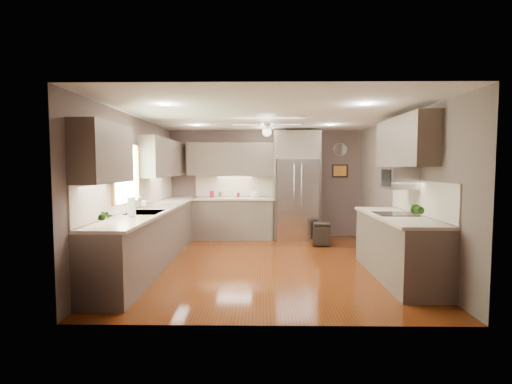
{
  "coord_description": "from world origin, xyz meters",
  "views": [
    {
      "loc": [
        -0.11,
        -6.26,
        1.66
      ],
      "look_at": [
        -0.2,
        0.6,
        1.18
      ],
      "focal_mm": 26.0,
      "sensor_mm": 36.0,
      "label": 1
    }
  ],
  "objects_px": {
    "canister_d": "(238,195)",
    "potted_plant_right": "(415,209)",
    "canister_a": "(212,194)",
    "stool": "(321,234)",
    "canister_b": "(220,194)",
    "canister_c": "(231,194)",
    "potted_plant_left": "(104,216)",
    "bowl": "(255,196)",
    "paper_towel": "(132,207)",
    "refrigerator": "(296,187)",
    "microwave": "(400,178)",
    "soap_bottle": "(145,203)"
  },
  "relations": [
    {
      "from": "canister_a",
      "to": "refrigerator",
      "type": "xyz_separation_m",
      "value": [
        1.93,
        -0.05,
        0.17
      ]
    },
    {
      "from": "stool",
      "to": "canister_d",
      "type": "bearing_deg",
      "value": 156.25
    },
    {
      "from": "potted_plant_left",
      "to": "bowl",
      "type": "xyz_separation_m",
      "value": [
        1.71,
        4.21,
        -0.11
      ]
    },
    {
      "from": "canister_a",
      "to": "stool",
      "type": "height_order",
      "value": "canister_a"
    },
    {
      "from": "microwave",
      "to": "potted_plant_right",
      "type": "bearing_deg",
      "value": -97.19
    },
    {
      "from": "canister_c",
      "to": "canister_d",
      "type": "bearing_deg",
      "value": 11.47
    },
    {
      "from": "canister_c",
      "to": "soap_bottle",
      "type": "distance_m",
      "value": 2.52
    },
    {
      "from": "potted_plant_right",
      "to": "refrigerator",
      "type": "bearing_deg",
      "value": 108.81
    },
    {
      "from": "stool",
      "to": "canister_a",
      "type": "bearing_deg",
      "value": 162.21
    },
    {
      "from": "canister_b",
      "to": "potted_plant_right",
      "type": "relative_size",
      "value": 0.48
    },
    {
      "from": "canister_a",
      "to": "bowl",
      "type": "xyz_separation_m",
      "value": [
        0.99,
        0.03,
        -0.05
      ]
    },
    {
      "from": "canister_d",
      "to": "microwave",
      "type": "distance_m",
      "value": 3.87
    },
    {
      "from": "potted_plant_left",
      "to": "potted_plant_right",
      "type": "bearing_deg",
      "value": 8.29
    },
    {
      "from": "canister_a",
      "to": "potted_plant_left",
      "type": "distance_m",
      "value": 4.24
    },
    {
      "from": "potted_plant_left",
      "to": "refrigerator",
      "type": "height_order",
      "value": "refrigerator"
    },
    {
      "from": "refrigerator",
      "to": "paper_towel",
      "type": "xyz_separation_m",
      "value": [
        -2.66,
        -3.15,
        -0.11
      ]
    },
    {
      "from": "potted_plant_right",
      "to": "canister_b",
      "type": "bearing_deg",
      "value": 129.03
    },
    {
      "from": "canister_d",
      "to": "paper_towel",
      "type": "height_order",
      "value": "paper_towel"
    },
    {
      "from": "canister_a",
      "to": "potted_plant_left",
      "type": "relative_size",
      "value": 0.57
    },
    {
      "from": "canister_a",
      "to": "canister_c",
      "type": "xyz_separation_m",
      "value": [
        0.45,
        -0.01,
        0.01
      ]
    },
    {
      "from": "soap_bottle",
      "to": "potted_plant_left",
      "type": "distance_m",
      "value": 2.01
    },
    {
      "from": "canister_b",
      "to": "paper_towel",
      "type": "relative_size",
      "value": 0.54
    },
    {
      "from": "microwave",
      "to": "paper_towel",
      "type": "bearing_deg",
      "value": -173.61
    },
    {
      "from": "canister_d",
      "to": "potted_plant_left",
      "type": "relative_size",
      "value": 0.39
    },
    {
      "from": "stool",
      "to": "potted_plant_right",
      "type": "bearing_deg",
      "value": -75.23
    },
    {
      "from": "canister_d",
      "to": "refrigerator",
      "type": "relative_size",
      "value": 0.04
    },
    {
      "from": "canister_b",
      "to": "canister_c",
      "type": "distance_m",
      "value": 0.26
    },
    {
      "from": "potted_plant_right",
      "to": "paper_towel",
      "type": "relative_size",
      "value": 1.12
    },
    {
      "from": "canister_a",
      "to": "stool",
      "type": "bearing_deg",
      "value": -17.79
    },
    {
      "from": "soap_bottle",
      "to": "microwave",
      "type": "distance_m",
      "value": 4.18
    },
    {
      "from": "potted_plant_left",
      "to": "microwave",
      "type": "distance_m",
      "value": 4.24
    },
    {
      "from": "bowl",
      "to": "paper_towel",
      "type": "relative_size",
      "value": 0.78
    },
    {
      "from": "canister_d",
      "to": "potted_plant_right",
      "type": "relative_size",
      "value": 0.33
    },
    {
      "from": "canister_d",
      "to": "soap_bottle",
      "type": "distance_m",
      "value": 2.64
    },
    {
      "from": "soap_bottle",
      "to": "potted_plant_left",
      "type": "bearing_deg",
      "value": -86.08
    },
    {
      "from": "canister_d",
      "to": "stool",
      "type": "relative_size",
      "value": 0.24
    },
    {
      "from": "paper_towel",
      "to": "refrigerator",
      "type": "bearing_deg",
      "value": 49.83
    },
    {
      "from": "canister_b",
      "to": "canister_c",
      "type": "xyz_separation_m",
      "value": [
        0.26,
        -0.04,
        0.02
      ]
    },
    {
      "from": "bowl",
      "to": "stool",
      "type": "height_order",
      "value": "bowl"
    },
    {
      "from": "canister_a",
      "to": "bowl",
      "type": "relative_size",
      "value": 0.7
    },
    {
      "from": "microwave",
      "to": "canister_d",
      "type": "bearing_deg",
      "value": 133.71
    },
    {
      "from": "bowl",
      "to": "microwave",
      "type": "distance_m",
      "value": 3.63
    },
    {
      "from": "canister_a",
      "to": "potted_plant_left",
      "type": "height_order",
      "value": "potted_plant_left"
    },
    {
      "from": "stool",
      "to": "paper_towel",
      "type": "height_order",
      "value": "paper_towel"
    },
    {
      "from": "potted_plant_left",
      "to": "refrigerator",
      "type": "xyz_separation_m",
      "value": [
        2.65,
        4.14,
        0.11
      ]
    },
    {
      "from": "canister_d",
      "to": "potted_plant_right",
      "type": "bearing_deg",
      "value": -55.05
    },
    {
      "from": "microwave",
      "to": "paper_towel",
      "type": "distance_m",
      "value": 4.03
    },
    {
      "from": "canister_b",
      "to": "potted_plant_left",
      "type": "bearing_deg",
      "value": -102.16
    },
    {
      "from": "canister_d",
      "to": "refrigerator",
      "type": "distance_m",
      "value": 1.34
    },
    {
      "from": "canister_b",
      "to": "refrigerator",
      "type": "bearing_deg",
      "value": -2.55
    }
  ]
}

